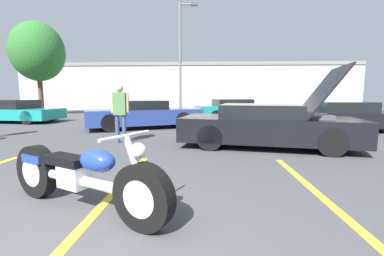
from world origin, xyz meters
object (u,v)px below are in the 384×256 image
object	(u,v)px
light_pole	(181,55)
tree_background	(38,52)
parked_car_mid_left_row	(143,114)
parked_car_right_row	(346,117)
parked_car_left_row	(15,112)
motorcycle	(82,177)
parked_car_mid_right_row	(234,110)
show_car_hood_open	(267,125)
spectator_by_show_car	(120,108)

from	to	relation	value
light_pole	tree_background	size ratio (longest dim) A/B	1.14
light_pole	parked_car_mid_left_row	size ratio (longest dim) A/B	1.43
light_pole	tree_background	world-z (taller)	light_pole
tree_background	parked_car_right_row	size ratio (longest dim) A/B	1.49
parked_car_right_row	parked_car_left_row	world-z (taller)	parked_car_left_row
motorcycle	parked_car_mid_right_row	bearing A→B (deg)	100.58
show_car_hood_open	parked_car_right_row	bearing A→B (deg)	51.73
show_car_hood_open	spectator_by_show_car	bearing A→B (deg)	-173.95
light_pole	tree_background	bearing A→B (deg)	176.53
show_car_hood_open	parked_car_mid_right_row	xyz separation A→B (m)	(-0.05, 6.92, -0.01)
motorcycle	parked_car_left_row	bearing A→B (deg)	156.27
parked_car_left_row	spectator_by_show_car	bearing A→B (deg)	-31.77
motorcycle	parked_car_left_row	xyz separation A→B (m)	(-8.13, 9.78, 0.13)
motorcycle	parked_car_right_row	bearing A→B (deg)	72.62
tree_background	parked_car_right_row	xyz separation A→B (m)	(16.79, -7.18, -3.74)
parked_car_left_row	parked_car_right_row	bearing A→B (deg)	-4.11
parked_car_mid_right_row	parked_car_mid_left_row	bearing A→B (deg)	-156.31
spectator_by_show_car	parked_car_mid_right_row	bearing A→B (deg)	58.20
light_pole	parked_car_right_row	distance (m)	10.19
tree_background	parked_car_mid_left_row	xyz separation A→B (m)	(8.68, -6.68, -3.71)
tree_background	parked_car_mid_right_row	bearing A→B (deg)	-15.48
tree_background	parked_car_mid_right_row	size ratio (longest dim) A/B	1.44
parked_car_left_row	spectator_by_show_car	distance (m)	9.00
light_pole	tree_background	xyz separation A→B (m)	(-9.80, 0.59, 0.33)
parked_car_mid_left_row	parked_car_left_row	size ratio (longest dim) A/B	1.12
tree_background	parked_car_mid_left_row	size ratio (longest dim) A/B	1.25
light_pole	motorcycle	xyz separation A→B (m)	(-0.05, -13.90, -3.54)
spectator_by_show_car	parked_car_right_row	bearing A→B (deg)	20.19
parked_car_right_row	spectator_by_show_car	bearing A→B (deg)	-156.56
show_car_hood_open	parked_car_left_row	xyz separation A→B (m)	(-11.30, 5.77, -0.03)
light_pole	parked_car_right_row	bearing A→B (deg)	-43.31
light_pole	parked_car_mid_right_row	world-z (taller)	light_pole
parked_car_left_row	parked_car_mid_right_row	size ratio (longest dim) A/B	1.03
tree_background	parked_car_left_row	xyz separation A→B (m)	(1.62, -4.72, -3.74)
light_pole	parked_car_mid_left_row	world-z (taller)	light_pole
parked_car_mid_left_row	parked_car_left_row	xyz separation A→B (m)	(-7.06, 1.96, -0.03)
tree_background	motorcycle	bearing A→B (deg)	-56.05
light_pole	parked_car_mid_right_row	xyz separation A→B (m)	(3.07, -2.97, -3.38)
parked_car_left_row	motorcycle	bearing A→B (deg)	-45.12
motorcycle	parked_car_mid_right_row	world-z (taller)	parked_car_mid_right_row
motorcycle	parked_car_right_row	distance (m)	10.15
light_pole	tree_background	distance (m)	9.83
parked_car_mid_left_row	spectator_by_show_car	world-z (taller)	spectator_by_show_car
spectator_by_show_car	parked_car_mid_left_row	bearing A→B (deg)	92.26
motorcycle	show_car_hood_open	size ratio (longest dim) A/B	0.49
parked_car_right_row	light_pole	bearing A→B (deg)	139.93
motorcycle	parked_car_mid_right_row	distance (m)	11.36
parked_car_mid_right_row	parked_car_left_row	bearing A→B (deg)	172.96
light_pole	show_car_hood_open	size ratio (longest dim) A/B	1.50
parked_car_mid_left_row	parked_car_left_row	bearing A→B (deg)	140.09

